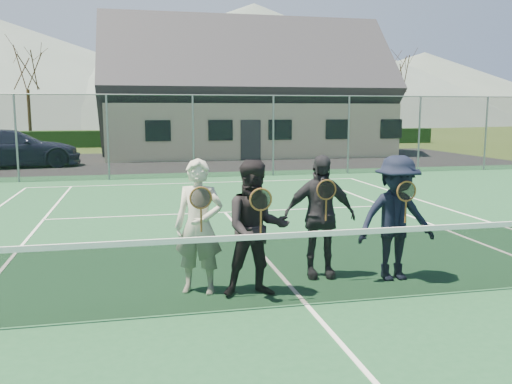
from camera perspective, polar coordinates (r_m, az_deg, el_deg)
The scene contains 19 objects.
ground at distance 26.43m, azimuth -8.03°, elevation 3.17°, with size 220.00×220.00×0.00m, color #314619.
court_surface at distance 7.00m, azimuth 5.31°, elevation -11.82°, with size 30.00×30.00×0.02m, color #1C4C2B.
tarmac_carpark at distance 26.43m, azimuth -16.71°, elevation 2.91°, with size 40.00×12.00×0.01m, color black.
hedge_row at distance 38.34m, azimuth -9.47°, elevation 5.62°, with size 40.00×1.20×1.10m, color black.
hill_centre at distance 103.96m, azimuth -0.20°, elevation 13.28°, with size 120.00×120.00×22.00m, color slate.
hill_east at distance 116.29m, azimuth 17.20°, elevation 10.43°, with size 90.00×90.00×14.00m, color #57685D.
car_c at distance 25.73m, azimuth -24.35°, elevation 4.19°, with size 2.31×5.67×1.65m, color #1B1D37.
court_markings at distance 7.00m, azimuth 5.31°, elevation -11.71°, with size 11.03×23.83×0.01m.
tennis_net at distance 6.83m, azimuth 5.37°, elevation -7.66°, with size 11.68×0.08×1.10m.
perimeter_fence at distance 19.87m, azimuth -6.63°, elevation 5.85°, with size 30.07×0.07×3.02m.
clubhouse at distance 30.87m, azimuth -1.22°, elevation 11.43°, with size 15.60×8.20×7.70m.
tree_b at distance 40.00m, azimuth -23.05°, elevation 12.70°, with size 3.20×3.20×7.77m.
tree_c at distance 39.59m, azimuth -6.77°, elevation 13.36°, with size 3.20×3.20×7.77m.
tree_d at distance 41.81m, azimuth 7.37°, elevation 13.09°, with size 3.20×3.20×7.77m.
tree_e at distance 44.19m, azimuth 14.90°, elevation 12.63°, with size 3.20×3.20×7.77m.
player_a at distance 7.23m, azimuth -6.03°, elevation -3.64°, with size 0.77×0.64×1.80m.
player_b at distance 7.07m, azimuth 0.02°, elevation -3.88°, with size 0.91×0.72×1.80m.
player_c at distance 7.94m, azimuth 6.70°, elevation -2.55°, with size 1.10×0.57×1.80m.
player_d at distance 8.00m, azimuth 14.53°, elevation -2.69°, with size 1.16×0.67×1.80m.
Camera 1 is at (-2.03, -6.24, 2.44)m, focal length 38.00 mm.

